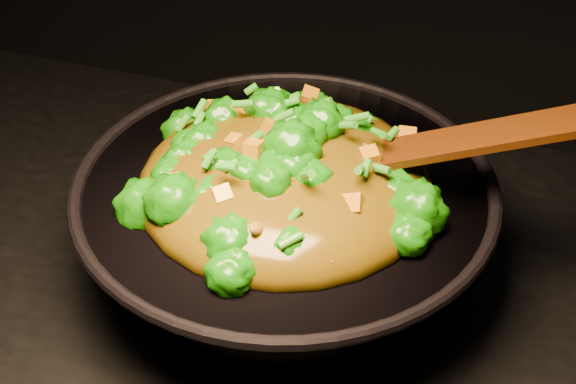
% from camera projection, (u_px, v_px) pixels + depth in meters
% --- Properties ---
extents(wok, '(0.55, 0.55, 0.12)m').
position_uv_depth(wok, '(285.00, 230.00, 0.94)').
color(wok, black).
rests_on(wok, stovetop).
extents(stir_fry, '(0.30, 0.30, 0.10)m').
position_uv_depth(stir_fry, '(286.00, 148.00, 0.87)').
color(stir_fry, '#197508').
rests_on(stir_fry, wok).
extents(spatula, '(0.29, 0.07, 0.12)m').
position_uv_depth(spatula, '(416.00, 149.00, 0.87)').
color(spatula, '#391B08').
rests_on(spatula, wok).
extents(back_pot, '(0.26, 0.26, 0.11)m').
position_uv_depth(back_pot, '(273.00, 164.00, 1.04)').
color(back_pot, black).
rests_on(back_pot, stovetop).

